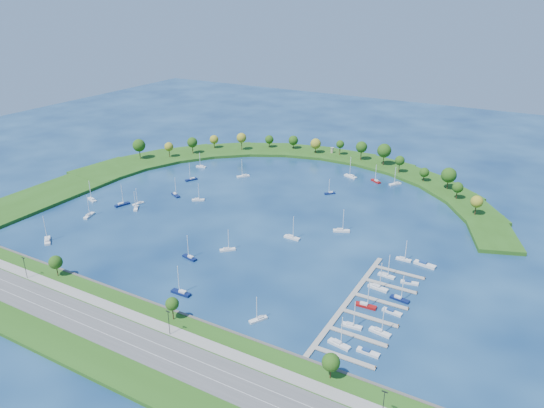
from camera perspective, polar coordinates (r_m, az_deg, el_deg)
The scene contains 39 objects.
ground at distance 292.30m, azimuth -1.34°, elevation -0.87°, with size 700.00×700.00×0.00m, color #081F46.
south_shoreline at distance 209.58m, azimuth -19.19°, elevation -12.45°, with size 420.00×43.10×11.60m.
breakwater at distance 353.30m, azimuth -3.77°, elevation 3.55°, with size 286.74×247.64×2.00m.
breakwater_trees at distance 365.29m, azimuth 4.39°, elevation 5.81°, with size 241.38×89.19×15.74m.
harbor_tower at distance 394.44m, azimuth 6.75°, elevation 6.01°, with size 2.60×2.60×4.23m.
dock_system at distance 211.91m, azimuth 10.37°, elevation -11.20°, with size 24.28×82.00×1.60m.
moored_boat_0 at distance 319.35m, azimuth 6.49°, elevation 1.27°, with size 6.30×6.11×10.09m.
moored_boat_1 at distance 368.96m, azimuth -7.95°, elevation 4.21°, with size 7.64×3.21×10.88m.
moored_boat_2 at distance 325.77m, azimuth -19.52°, elevation 0.50°, with size 8.87×5.04×12.58m.
moored_boat_3 at distance 305.86m, azimuth -14.98°, elevation -0.39°, with size 6.33×7.52×11.37m.
moored_boat_4 at distance 281.49m, azimuth -23.86°, elevation -3.73°, with size 9.06×7.95×13.91m.
moored_boat_5 at distance 313.03m, azimuth -16.45°, elevation 0.00°, with size 5.21×9.28×13.15m.
moored_boat_6 at distance 245.34m, azimuth -9.21°, elevation -5.88°, with size 8.51×3.86×12.08m.
moored_boat_7 at distance 346.77m, azimuth -3.24°, elevation 3.18°, with size 7.43×8.26×12.79m.
moored_boat_8 at distance 312.06m, azimuth -14.74°, elevation 0.11°, with size 3.93×7.26×10.28m.
moored_boat_9 at distance 270.60m, azimuth 7.76°, elevation -2.91°, with size 8.88×5.93×12.76m.
moored_boat_10 at distance 310.32m, azimuth -8.28°, elevation 0.52°, with size 7.47×5.92×11.10m.
moored_boat_11 at distance 349.69m, azimuth 8.81°, elevation 3.12°, with size 9.99×6.06×14.21m.
moored_boat_12 at distance 341.89m, azimuth 13.64°, elevation 2.25°, with size 6.89×8.13×12.33m.
moored_boat_13 at distance 219.41m, azimuth -10.15°, elevation -9.69°, with size 9.08×2.65×13.31m.
moored_boat_14 at distance 344.20m, azimuth 11.56°, elevation 2.58°, with size 8.01×6.35×11.91m.
moored_boat_15 at distance 250.27m, azimuth -5.01°, elevation -5.05°, with size 7.02×6.83×11.25m.
moored_boat_16 at distance 261.04m, azimuth 2.24°, elevation -3.71°, with size 8.63×2.72×12.57m.
moored_boat_17 at distance 303.65m, azimuth -19.81°, elevation -1.17°, with size 4.87×8.86×12.55m.
moored_boat_18 at distance 344.48m, azimuth -9.03°, elevation 2.78°, with size 5.82×8.43×12.16m.
moored_boat_19 at distance 319.84m, azimuth -10.74°, elevation 1.05°, with size 8.43×5.79×12.16m.
moored_boat_20 at distance 200.87m, azimuth -1.53°, elevation -12.72°, with size 5.48×7.49×10.93m.
docked_boat_0 at distance 190.34m, azimuth 7.52°, elevation -15.23°, with size 8.81×3.75×12.55m.
docked_boat_1 at distance 188.71m, azimuth 10.69°, elevation -15.98°, with size 8.24×2.52×1.67m.
docked_boat_2 at distance 199.77m, azimuth 8.93°, elevation -13.26°, with size 7.92×2.84×11.41m.
docked_boat_3 at distance 198.47m, azimuth 12.00°, elevation -13.78°, with size 8.58×3.52×12.24m.
docked_boat_4 at distance 211.68m, azimuth 10.45°, elevation -11.06°, with size 8.67×2.88×12.57m.
docked_boat_5 at distance 210.44m, azimuth 13.28°, elevation -11.66°, with size 8.14×3.11×1.62m.
docked_boat_6 at distance 223.97m, azimuth 11.78°, elevation -9.10°, with size 9.01×3.45×12.92m.
docked_boat_7 at distance 218.67m, azimuth 14.11°, elevation -10.21°, with size 8.30×3.34×11.86m.
docked_boat_8 at distance 233.61m, azimuth 12.70°, elevation -7.76°, with size 7.82×2.78×11.27m.
docked_boat_9 at distance 231.10m, azimuth 15.13°, elevation -8.48°, with size 7.86×3.40×1.55m.
docked_boat_10 at distance 248.70m, azimuth 14.53°, elevation -5.95°, with size 7.21×2.21×10.52m.
docked_boat_11 at distance 246.83m, azimuth 16.73°, elevation -6.48°, with size 10.37×4.29×2.05m.
Camera 1 is at (137.53, -229.38, 117.94)m, focal length 33.61 mm.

